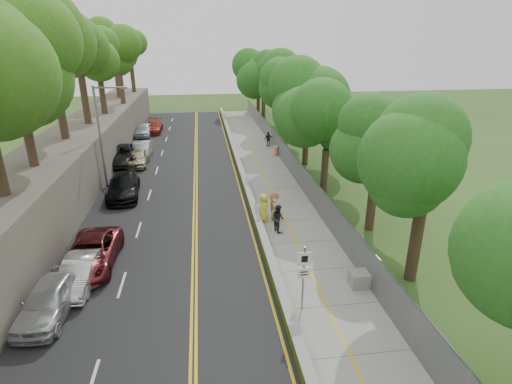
{
  "coord_description": "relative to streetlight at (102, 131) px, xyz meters",
  "views": [
    {
      "loc": [
        -2.95,
        -17.22,
        11.28
      ],
      "look_at": [
        0.5,
        8.0,
        1.4
      ],
      "focal_mm": 28.0,
      "sensor_mm": 36.0,
      "label": 1
    }
  ],
  "objects": [
    {
      "name": "signpost",
      "position": [
        11.51,
        -17.02,
        -2.68
      ],
      "size": [
        0.62,
        0.09,
        3.1
      ],
      "color": "gray",
      "rests_on": "sidewalk"
    },
    {
      "name": "car_0",
      "position": [
        0.65,
        -15.85,
        -3.83
      ],
      "size": [
        2.11,
        4.64,
        1.55
      ],
      "primitive_type": "imported",
      "rotation": [
        0.0,
        0.0,
        -0.06
      ],
      "color": "silver",
      "rests_on": "road"
    },
    {
      "name": "jersey_barrier",
      "position": [
        10.71,
        1.0,
        -4.34
      ],
      "size": [
        0.42,
        66.0,
        0.6
      ],
      "primitive_type": "cube",
      "color": "#97C810",
      "rests_on": "ground"
    },
    {
      "name": "painter_3",
      "position": [
        11.91,
        -7.74,
        -3.64
      ],
      "size": [
        0.72,
        1.23,
        1.89
      ],
      "primitive_type": "imported",
      "rotation": [
        0.0,
        0.0,
        1.58
      ],
      "color": "brown",
      "rests_on": "sidewalk"
    },
    {
      "name": "painter_2",
      "position": [
        11.87,
        -9.37,
        -3.71
      ],
      "size": [
        0.93,
        1.04,
        1.75
      ],
      "primitive_type": "imported",
      "rotation": [
        0.0,
        0.0,
        1.95
      ],
      "color": "black",
      "rests_on": "sidewalk"
    },
    {
      "name": "car_5",
      "position": [
        1.46,
        8.52,
        -3.83
      ],
      "size": [
        1.77,
        4.73,
        1.54
      ],
      "primitive_type": "imported",
      "rotation": [
        0.0,
        0.0,
        -0.03
      ],
      "color": "#A4A8AB",
      "rests_on": "road"
    },
    {
      "name": "construction_barrel",
      "position": [
        14.76,
        7.5,
        -4.14
      ],
      "size": [
        0.55,
        0.55,
        0.9
      ],
      "primitive_type": "cylinder",
      "color": "#FE5226",
      "rests_on": "sidewalk"
    },
    {
      "name": "rock_embankment",
      "position": [
        -3.04,
        1.0,
        -2.64
      ],
      "size": [
        5.0,
        66.0,
        4.0
      ],
      "primitive_type": "cube",
      "color": "#595147",
      "rests_on": "ground"
    },
    {
      "name": "chainlink_fence",
      "position": [
        15.11,
        1.0,
        -3.64
      ],
      "size": [
        0.04,
        66.0,
        2.0
      ],
      "primitive_type": "cube",
      "color": "slate",
      "rests_on": "ground"
    },
    {
      "name": "streetlight",
      "position": [
        0.0,
        0.0,
        0.0
      ],
      "size": [
        2.52,
        0.22,
        8.0
      ],
      "color": "gray",
      "rests_on": "ground"
    },
    {
      "name": "painter_1",
      "position": [
        11.91,
        -7.98,
        -3.76
      ],
      "size": [
        0.53,
        0.68,
        1.65
      ],
      "primitive_type": "imported",
      "rotation": [
        0.0,
        0.0,
        1.81
      ],
      "color": "silver",
      "rests_on": "sidewalk"
    },
    {
      "name": "person_far",
      "position": [
        14.66,
        11.07,
        -3.77
      ],
      "size": [
        1.03,
        0.66,
        1.64
      ],
      "primitive_type": "imported",
      "rotation": [
        0.0,
        0.0,
        3.43
      ],
      "color": "black",
      "rests_on": "sidewalk"
    },
    {
      "name": "car_8",
      "position": [
        0.51,
        18.19,
        -3.84
      ],
      "size": [
        2.06,
        4.55,
        1.52
      ],
      "primitive_type": "imported",
      "rotation": [
        0.0,
        0.0,
        -0.06
      ],
      "color": "white",
      "rests_on": "road"
    },
    {
      "name": "car_1",
      "position": [
        1.32,
        -13.73,
        -3.92
      ],
      "size": [
        1.63,
        4.2,
        1.37
      ],
      "primitive_type": "imported",
      "rotation": [
        0.0,
        0.0,
        -0.04
      ],
      "color": "silver",
      "rests_on": "road"
    },
    {
      "name": "car_7",
      "position": [
        1.46,
        20.02,
        -3.89
      ],
      "size": [
        2.05,
        4.93,
        1.42
      ],
      "primitive_type": "imported",
      "rotation": [
        0.0,
        0.0,
        -0.01
      ],
      "color": "maroon",
      "rests_on": "road"
    },
    {
      "name": "sidewalk",
      "position": [
        13.01,
        1.0,
        -4.61
      ],
      "size": [
        4.2,
        66.0,
        0.05
      ],
      "primitive_type": "cube",
      "color": "gray",
      "rests_on": "ground"
    },
    {
      "name": "road",
      "position": [
        5.06,
        1.0,
        -4.62
      ],
      "size": [
        11.2,
        66.0,
        0.04
      ],
      "primitive_type": "cube",
      "color": "black",
      "rests_on": "ground"
    },
    {
      "name": "car_4",
      "position": [
        1.46,
        5.9,
        -3.88
      ],
      "size": [
        1.73,
        4.26,
        1.45
      ],
      "primitive_type": "imported",
      "rotation": [
        0.0,
        0.0,
        0.0
      ],
      "color": "#C5B68D",
      "rests_on": "road"
    },
    {
      "name": "car_3",
      "position": [
        1.43,
        -2.0,
        -3.8
      ],
      "size": [
        2.69,
        5.66,
        1.59
      ],
      "primitive_type": "imported",
      "rotation": [
        0.0,
        0.0,
        0.08
      ],
      "color": "black",
      "rests_on": "road"
    },
    {
      "name": "trees_embankment",
      "position": [
        -2.54,
        1.0,
        5.86
      ],
      "size": [
        6.4,
        66.0,
        13.0
      ],
      "primitive_type": null,
      "color": "#42801F",
      "rests_on": "rock_embankment"
    },
    {
      "name": "trees_fenceside",
      "position": [
        17.46,
        1.0,
        2.36
      ],
      "size": [
        7.0,
        66.0,
        14.0
      ],
      "primitive_type": null,
      "color": "#307624",
      "rests_on": "ground"
    },
    {
      "name": "car_2",
      "position": [
        1.46,
        -12.0,
        -3.85
      ],
      "size": [
        2.54,
        5.4,
        1.49
      ],
      "primitive_type": "imported",
      "rotation": [
        0.0,
        0.0,
        -0.01
      ],
      "color": "maroon",
      "rests_on": "road"
    },
    {
      "name": "car_6",
      "position": [
        -0.14,
        6.81,
        -3.77
      ],
      "size": [
        3.23,
        6.19,
        1.66
      ],
      "primitive_type": "imported",
      "rotation": [
        0.0,
        0.0,
        0.08
      ],
      "color": "black",
      "rests_on": "road"
    },
    {
      "name": "painter_0",
      "position": [
        11.21,
        -7.81,
        -3.65
      ],
      "size": [
        0.64,
        0.95,
        1.89
      ],
      "primitive_type": "imported",
      "rotation": [
        0.0,
        0.0,
        1.62
      ],
      "color": "yellow",
      "rests_on": "sidewalk"
    },
    {
      "name": "concrete_block",
      "position": [
        14.76,
        -15.64,
        -4.23
      ],
      "size": [
        1.1,
        0.82,
        0.73
      ],
      "primitive_type": "cube",
      "rotation": [
        0.0,
        0.0,
        0.0
      ],
      "color": "gray",
      "rests_on": "sidewalk"
    },
    {
      "name": "ground",
      "position": [
        10.46,
        -14.0,
        -4.64
      ],
      "size": [
        140.0,
        140.0,
        0.0
      ],
      "primitive_type": "plane",
      "color": "#33511E",
      "rests_on": "ground"
    }
  ]
}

